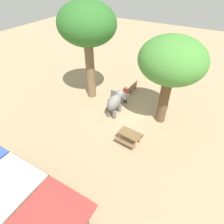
{
  "coord_description": "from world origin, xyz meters",
  "views": [
    {
      "loc": [
        -5.39,
        11.01,
        9.75
      ],
      "look_at": [
        0.25,
        1.22,
        0.8
      ],
      "focal_mm": 30.3,
      "sensor_mm": 36.0,
      "label": 1
    }
  ],
  "objects_px": {
    "elephant": "(116,102)",
    "shade_tree_main": "(172,62)",
    "shade_tree_secondary": "(87,26)",
    "wooden_bench": "(133,87)",
    "person_handler": "(125,94)",
    "picnic_table_near": "(129,135)",
    "feed_bucket": "(113,96)",
    "market_stall_white": "(14,201)"
  },
  "relations": [
    {
      "from": "person_handler",
      "to": "picnic_table_near",
      "type": "height_order",
      "value": "person_handler"
    },
    {
      "from": "elephant",
      "to": "shade_tree_main",
      "type": "relative_size",
      "value": 0.37
    },
    {
      "from": "shade_tree_main",
      "to": "market_stall_white",
      "type": "bearing_deg",
      "value": 70.37
    },
    {
      "from": "elephant",
      "to": "shade_tree_main",
      "type": "xyz_separation_m",
      "value": [
        -3.52,
        -0.9,
        3.76
      ]
    },
    {
      "from": "shade_tree_main",
      "to": "wooden_bench",
      "type": "distance_m",
      "value": 6.33
    },
    {
      "from": "elephant",
      "to": "shade_tree_secondary",
      "type": "xyz_separation_m",
      "value": [
        3.1,
        -1.1,
        5.03
      ]
    },
    {
      "from": "shade_tree_main",
      "to": "shade_tree_secondary",
      "type": "height_order",
      "value": "shade_tree_secondary"
    },
    {
      "from": "person_handler",
      "to": "wooden_bench",
      "type": "bearing_deg",
      "value": -172.29
    },
    {
      "from": "person_handler",
      "to": "market_stall_white",
      "type": "bearing_deg",
      "value": 0.98
    },
    {
      "from": "elephant",
      "to": "shade_tree_main",
      "type": "bearing_deg",
      "value": -78.2
    },
    {
      "from": "picnic_table_near",
      "to": "feed_bucket",
      "type": "distance_m",
      "value": 5.59
    },
    {
      "from": "shade_tree_main",
      "to": "market_stall_white",
      "type": "distance_m",
      "value": 11.49
    },
    {
      "from": "elephant",
      "to": "feed_bucket",
      "type": "bearing_deg",
      "value": 33.68
    },
    {
      "from": "person_handler",
      "to": "shade_tree_secondary",
      "type": "xyz_separation_m",
      "value": [
        3.17,
        0.5,
        5.15
      ]
    },
    {
      "from": "feed_bucket",
      "to": "person_handler",
      "type": "bearing_deg",
      "value": 173.62
    },
    {
      "from": "person_handler",
      "to": "shade_tree_secondary",
      "type": "height_order",
      "value": "shade_tree_secondary"
    },
    {
      "from": "person_handler",
      "to": "shade_tree_main",
      "type": "xyz_separation_m",
      "value": [
        -3.44,
        0.7,
        3.87
      ]
    },
    {
      "from": "shade_tree_main",
      "to": "picnic_table_near",
      "type": "xyz_separation_m",
      "value": [
        1.1,
        3.31,
        -4.23
      ]
    },
    {
      "from": "wooden_bench",
      "to": "picnic_table_near",
      "type": "xyz_separation_m",
      "value": [
        -2.55,
        6.12,
        0.12
      ]
    },
    {
      "from": "market_stall_white",
      "to": "feed_bucket",
      "type": "distance_m",
      "value": 11.21
    },
    {
      "from": "person_handler",
      "to": "picnic_table_near",
      "type": "relative_size",
      "value": 1.0
    },
    {
      "from": "shade_tree_main",
      "to": "shade_tree_secondary",
      "type": "distance_m",
      "value": 6.74
    },
    {
      "from": "shade_tree_main",
      "to": "feed_bucket",
      "type": "distance_m",
      "value": 6.74
    },
    {
      "from": "wooden_bench",
      "to": "market_stall_white",
      "type": "distance_m",
      "value": 13.08
    },
    {
      "from": "feed_bucket",
      "to": "picnic_table_near",
      "type": "bearing_deg",
      "value": 131.67
    },
    {
      "from": "person_handler",
      "to": "market_stall_white",
      "type": "distance_m",
      "value": 10.96
    },
    {
      "from": "shade_tree_secondary",
      "to": "person_handler",
      "type": "bearing_deg",
      "value": -170.99
    },
    {
      "from": "market_stall_white",
      "to": "feed_bucket",
      "type": "relative_size",
      "value": 7.0
    },
    {
      "from": "feed_bucket",
      "to": "shade_tree_secondary",
      "type": "bearing_deg",
      "value": 19.89
    },
    {
      "from": "shade_tree_main",
      "to": "elephant",
      "type": "bearing_deg",
      "value": 14.33
    },
    {
      "from": "wooden_bench",
      "to": "feed_bucket",
      "type": "distance_m",
      "value": 2.29
    },
    {
      "from": "shade_tree_main",
      "to": "wooden_bench",
      "type": "bearing_deg",
      "value": -37.55
    },
    {
      "from": "elephant",
      "to": "person_handler",
      "type": "xyz_separation_m",
      "value": [
        -0.08,
        -1.6,
        -0.11
      ]
    },
    {
      "from": "person_handler",
      "to": "feed_bucket",
      "type": "xyz_separation_m",
      "value": [
        1.36,
        -0.15,
        -0.79
      ]
    },
    {
      "from": "elephant",
      "to": "feed_bucket",
      "type": "height_order",
      "value": "elephant"
    },
    {
      "from": "elephant",
      "to": "wooden_bench",
      "type": "xyz_separation_m",
      "value": [
        0.13,
        -3.7,
        -0.59
      ]
    },
    {
      "from": "wooden_bench",
      "to": "feed_bucket",
      "type": "height_order",
      "value": "wooden_bench"
    },
    {
      "from": "market_stall_white",
      "to": "wooden_bench",
      "type": "bearing_deg",
      "value": -90.04
    },
    {
      "from": "shade_tree_secondary",
      "to": "wooden_bench",
      "type": "height_order",
      "value": "shade_tree_secondary"
    },
    {
      "from": "feed_bucket",
      "to": "elephant",
      "type": "bearing_deg",
      "value": 126.21
    },
    {
      "from": "shade_tree_main",
      "to": "market_stall_white",
      "type": "relative_size",
      "value": 2.57
    },
    {
      "from": "person_handler",
      "to": "picnic_table_near",
      "type": "bearing_deg",
      "value": 32.42
    }
  ]
}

